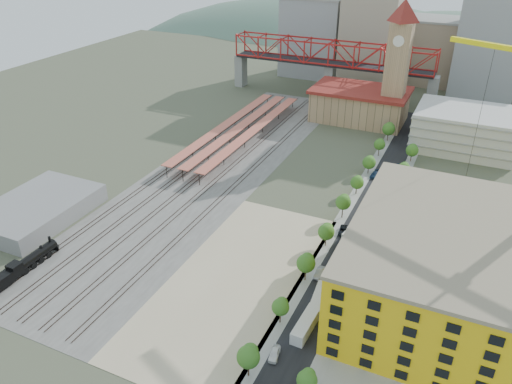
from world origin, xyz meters
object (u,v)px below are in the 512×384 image
at_px(site_trailer_a, 306,325).
at_px(site_trailer_d, 355,232).
at_px(clock_tower, 399,54).
at_px(construction_building, 460,271).
at_px(site_trailer_b, 319,300).
at_px(locomotive, 26,264).
at_px(car_0, 274,354).
at_px(site_trailer_c, 343,254).

relative_size(site_trailer_a, site_trailer_d, 1.02).
distance_m(clock_tower, site_trailer_d, 87.27).
bearing_deg(construction_building, site_trailer_a, -142.61).
bearing_deg(site_trailer_b, construction_building, 18.36).
distance_m(construction_building, locomotive, 96.74).
bearing_deg(car_0, site_trailer_a, 61.89).
bearing_deg(construction_building, site_trailer_d, 146.05).
relative_size(site_trailer_b, car_0, 2.24).
height_order(site_trailer_c, car_0, site_trailer_c).
bearing_deg(clock_tower, site_trailer_d, -84.46).
height_order(locomotive, site_trailer_a, locomotive).
height_order(site_trailer_c, site_trailer_d, site_trailer_d).
height_order(construction_building, car_0, construction_building).
distance_m(clock_tower, site_trailer_a, 123.20).
height_order(clock_tower, site_trailer_d, clock_tower).
xyz_separation_m(construction_building, car_0, (-29.00, -28.89, -8.66)).
relative_size(locomotive, site_trailer_c, 2.21).
bearing_deg(site_trailer_c, car_0, -89.98).
distance_m(site_trailer_a, site_trailer_d, 37.37).
relative_size(site_trailer_b, site_trailer_c, 1.06).
height_order(construction_building, site_trailer_c, construction_building).
xyz_separation_m(locomotive, site_trailer_a, (66.00, 9.09, -0.53)).
bearing_deg(locomotive, construction_building, 17.47).
distance_m(site_trailer_d, car_0, 46.49).
xyz_separation_m(site_trailer_b, site_trailer_d, (0.00, 29.07, 0.01)).
height_order(construction_building, site_trailer_a, construction_building).
height_order(clock_tower, construction_building, clock_tower).
xyz_separation_m(site_trailer_b, car_0, (-3.00, -17.32, -0.60)).
height_order(site_trailer_a, car_0, site_trailer_a).
xyz_separation_m(clock_tower, site_trailer_b, (8.00, -111.56, -27.35)).
bearing_deg(site_trailer_d, locomotive, -133.18).
bearing_deg(site_trailer_d, clock_tower, 107.22).
height_order(locomotive, car_0, locomotive).
distance_m(locomotive, car_0, 63.01).
height_order(locomotive, site_trailer_b, locomotive).
distance_m(site_trailer_c, site_trailer_d, 10.77).
bearing_deg(construction_building, clock_tower, 108.78).
height_order(construction_building, site_trailer_b, construction_building).
height_order(site_trailer_b, car_0, site_trailer_b).
bearing_deg(site_trailer_c, locomotive, -146.76).
xyz_separation_m(construction_building, site_trailer_c, (-26.00, 6.73, -8.14)).
bearing_deg(site_trailer_a, locomotive, -169.57).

